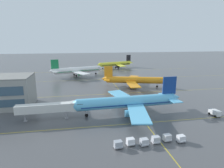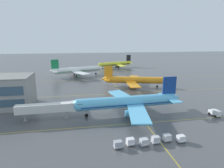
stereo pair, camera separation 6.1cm
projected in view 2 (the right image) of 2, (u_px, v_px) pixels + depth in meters
The scene contains 14 objects.
ground_plane at pixel (143, 120), 62.71m from camera, with size 600.00×600.00×0.00m, color #4C4C4F.
airliner_front_gate at pixel (128, 102), 67.28m from camera, with size 40.89×35.28×12.72m.
airliner_second_row at pixel (133, 80), 104.90m from camera, with size 35.70×30.40×11.24m.
airliner_third_row at pixel (77, 70), 135.63m from camera, with size 38.90×33.24×12.36m.
airliner_far_left_stand at pixel (116, 64), 171.74m from camera, with size 35.01×29.96×11.19m.
taxiway_markings at pixel (115, 85), 109.47m from camera, with size 168.92×148.91×0.01m.
service_truck_red_van at pixel (215, 112), 66.20m from camera, with size 2.66×4.34×2.10m.
baggage_cart_row_leftmost at pixel (118, 144), 46.53m from camera, with size 2.83×1.91×1.86m.
baggage_cart_row_second at pixel (130, 142), 47.79m from camera, with size 2.83×1.91×1.86m.
baggage_cart_row_middle at pixel (144, 142), 47.62m from camera, with size 2.83×1.91×1.86m.
baggage_cart_row_fourth at pixel (156, 140), 48.74m from camera, with size 2.83×1.91×1.86m.
baggage_cart_row_fifth at pixel (167, 138), 49.68m from camera, with size 2.83×1.91×1.86m.
baggage_cart_row_rightmost at pixel (181, 139), 49.22m from camera, with size 2.83×1.91×1.86m.
jet_bridge at pixel (53, 108), 62.61m from camera, with size 20.68×3.50×5.58m.
Camera 2 is at (-19.77, -55.71, 26.11)m, focal length 30.74 mm.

